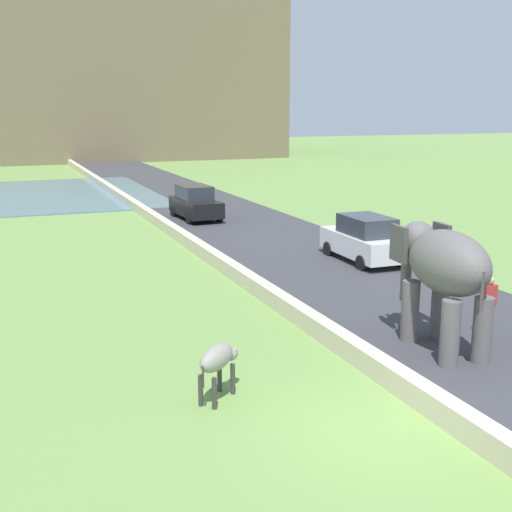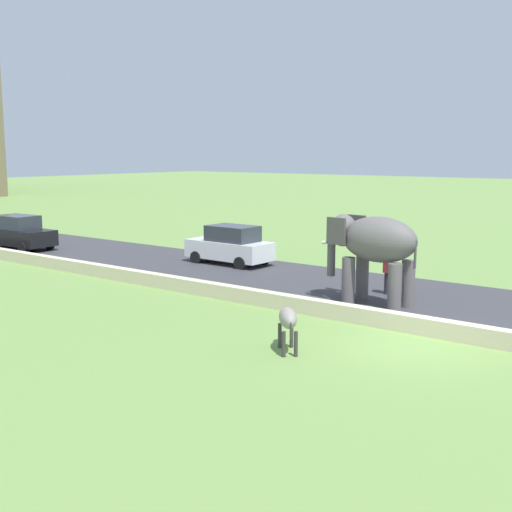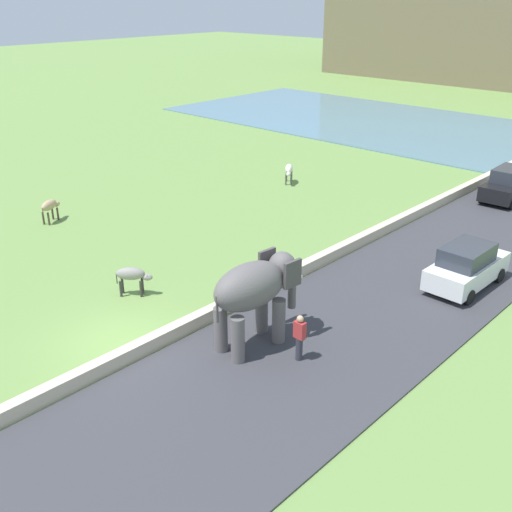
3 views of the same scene
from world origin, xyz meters
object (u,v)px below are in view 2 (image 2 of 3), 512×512
Objects in this scene: car_white at (230,245)px; cow_grey at (288,320)px; car_black at (19,233)px; elephant at (373,245)px; person_beside_elephant at (388,272)px.

cow_grey is (-8.96, -9.29, -0.06)m from car_white.
cow_grey is (-5.81, -20.91, -0.06)m from car_black.
car_white is (3.15, -11.62, 0.00)m from car_black.
elephant reaches higher than car_white.
car_black is at bearing 94.80° from person_beside_elephant.
car_white is (3.13, 8.67, -1.14)m from elephant.
elephant reaches higher than car_black.
person_beside_elephant is at bearing -99.86° from car_white.
elephant is at bearing -89.94° from car_black.
elephant is 5.98m from cow_grey.
car_black is at bearing 74.48° from cow_grey.
car_white reaches higher than cow_grey.
elephant reaches higher than person_beside_elephant.
car_black is (-0.02, 20.29, -1.14)m from elephant.
person_beside_elephant is 8.56m from car_white.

